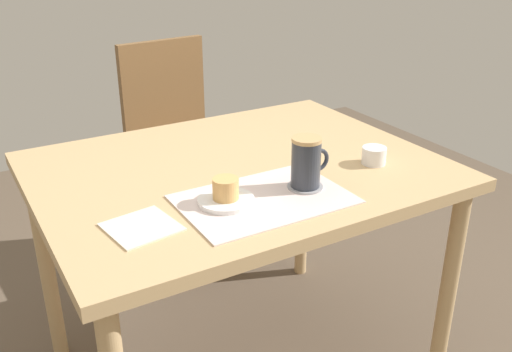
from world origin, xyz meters
The scene contains 9 objects.
dining_table centered at (0.00, 0.00, 0.67)m, with size 1.13×0.88×0.75m.
wooden_chair centered at (0.16, 0.82, 0.52)m, with size 0.46×0.46×0.94m.
placemat centered at (-0.05, -0.23, 0.75)m, with size 0.42×0.29×0.00m, color silver.
pastry_plate centered at (-0.14, -0.20, 0.76)m, with size 0.14×0.14×0.01m, color white.
pastry centered at (-0.14, -0.20, 0.79)m, with size 0.07×0.07×0.05m, color #E0A860.
coffee_coaster centered at (0.08, -0.23, 0.75)m, with size 0.09×0.09×0.01m, color #99999E.
coffee_mug centered at (0.08, -0.23, 0.82)m, with size 0.11×0.08×0.13m.
paper_napkin centered at (-0.36, -0.21, 0.75)m, with size 0.15×0.15×0.00m, color silver.
sugar_bowl centered at (0.35, -0.19, 0.77)m, with size 0.07×0.07×0.05m, color white.
Camera 1 is at (-0.71, -1.33, 1.38)m, focal length 40.00 mm.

